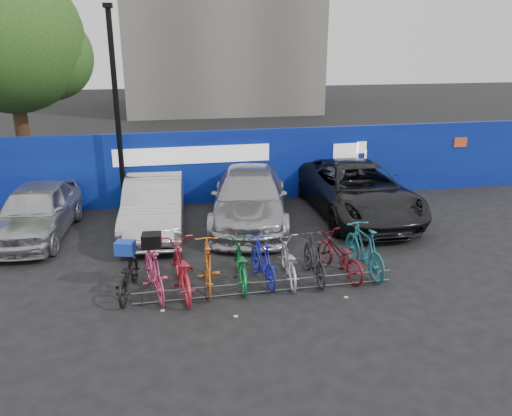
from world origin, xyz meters
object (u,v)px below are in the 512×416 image
object	(u,v)px
bike_5	(263,261)
bike_6	(288,261)
bike_8	(339,255)
bike_0	(127,274)
bike_4	(241,263)
car_0	(36,211)
bike_3	(208,265)
car_2	(249,197)
car_1	(154,205)
bike_7	(314,258)
bike_rack	(267,287)
lamppost	(117,108)
tree	(17,43)
car_3	(357,190)
bike_9	(364,249)
bike_1	(154,271)
bike_2	(181,269)

from	to	relation	value
bike_5	bike_6	size ratio (longest dim) A/B	0.95
bike_6	bike_8	bearing A→B (deg)	-173.91
bike_0	bike_4	xyz separation A→B (m)	(2.42, 0.01, 0.02)
car_0	bike_3	world-z (taller)	car_0
car_2	bike_6	size ratio (longest dim) A/B	3.04
car_1	bike_3	distance (m)	3.94
bike_3	bike_7	size ratio (longest dim) A/B	1.05
bike_rack	car_1	size ratio (longest dim) A/B	1.23
lamppost	car_2	world-z (taller)	lamppost
bike_4	bike_5	world-z (taller)	bike_5
bike_4	lamppost	bearing A→B (deg)	-59.59
tree	bike_7	distance (m)	13.71
bike_3	bike_4	world-z (taller)	bike_3
bike_rack	bike_7	size ratio (longest dim) A/B	3.26
car_0	car_2	bearing A→B (deg)	5.19
tree	car_3	distance (m)	12.98
car_3	bike_7	distance (m)	4.78
car_0	car_2	distance (m)	5.90
bike_3	bike_6	world-z (taller)	bike_3
lamppost	car_0	xyz separation A→B (m)	(-2.24, -1.53, -2.54)
car_0	car_3	xyz separation A→B (m)	(9.26, -0.01, 0.06)
lamppost	bike_3	world-z (taller)	lamppost
car_1	car_0	bearing A→B (deg)	-179.38
car_3	bike_9	size ratio (longest dim) A/B	2.99
bike_1	bike_3	world-z (taller)	bike_1
car_2	bike_3	bearing A→B (deg)	-101.18
bike_0	bike_3	distance (m)	1.70
car_0	bike_0	world-z (taller)	car_0
car_1	car_2	size ratio (longest dim) A/B	0.86
lamppost	bike_9	world-z (taller)	lamppost
bike_5	bike_9	distance (m)	2.39
bike_5	bike_9	xyz separation A→B (m)	(2.38, 0.00, 0.08)
bike_rack	bike_0	distance (m)	2.96
bike_9	bike_5	bearing A→B (deg)	-4.31
car_0	lamppost	bearing A→B (deg)	39.74
bike_5	bike_8	xyz separation A→B (m)	(1.78, -0.00, -0.02)
bike_2	bike_5	distance (m)	1.80
bike_rack	bike_1	distance (m)	2.41
bike_rack	bike_0	bearing A→B (deg)	168.70
car_3	bike_5	world-z (taller)	car_3
tree	bike_5	xyz separation A→B (m)	(6.81, -10.09, -4.57)
bike_rack	bike_6	bearing A→B (deg)	42.08
bike_4	bike_0	bearing A→B (deg)	3.81
bike_2	bike_4	distance (m)	1.31
lamppost	bike_5	distance (m)	6.90
bike_1	bike_9	size ratio (longest dim) A/B	0.94
car_2	bike_3	distance (m)	4.26
car_0	bike_0	size ratio (longest dim) A/B	2.45
bike_5	bike_3	bearing A→B (deg)	-4.46
car_3	bike_6	distance (m)	5.08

